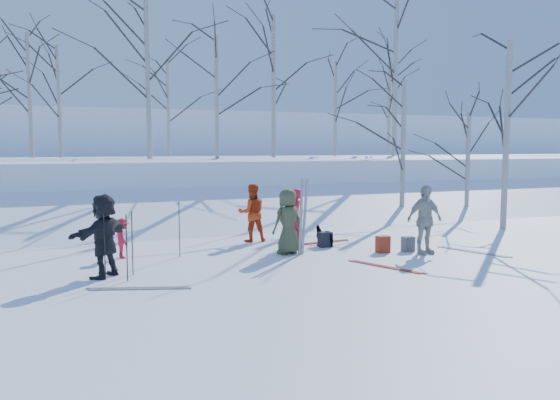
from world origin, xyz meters
name	(u,v)px	position (x,y,z in m)	size (l,w,h in m)	color
ground	(304,261)	(0.00, 0.00, 0.00)	(120.00, 120.00, 0.00)	white
snow_ramp	(223,218)	(0.00, 7.00, 0.15)	(70.00, 9.50, 1.40)	white
snow_plateau	(171,179)	(0.00, 17.00, 1.00)	(70.00, 18.00, 2.20)	white
far_hill	(128,154)	(0.00, 38.00, 2.00)	(90.00, 30.00, 6.00)	white
skier_olive_center	(288,222)	(0.00, 0.97, 0.81)	(0.79, 0.52, 1.62)	#404529
skier_red_north	(295,218)	(0.57, 1.88, 0.77)	(0.56, 0.37, 1.55)	red
skier_redor_behind	(252,213)	(-0.26, 3.00, 0.81)	(0.79, 0.61, 1.62)	red
skier_red_seated	(123,238)	(-3.87, 1.94, 0.48)	(0.62, 0.36, 0.96)	red
skier_cream_east	(425,219)	(3.16, -0.26, 0.86)	(1.01, 0.42, 1.72)	beige
skier_grey_west	(104,236)	(-4.40, 0.10, 0.86)	(1.59, 0.51, 1.71)	black
dog	(325,236)	(1.33, 1.61, 0.27)	(0.30, 0.65, 0.55)	black
upright_ski_left	(301,217)	(0.23, 0.70, 0.95)	(0.07, 0.02, 1.90)	silver
upright_ski_right	(305,216)	(0.36, 0.74, 0.95)	(0.07, 0.02, 1.90)	silver
ski_pair_a	(319,243)	(1.40, 2.08, 0.01)	(1.91, 0.40, 0.02)	#A12417
ski_pair_b	(139,288)	(-3.88, -1.12, 0.01)	(1.87, 0.77, 0.02)	silver
ski_pair_c	(386,267)	(1.44, -1.23, 0.01)	(0.94, 1.82, 0.02)	#A12417
ski_pair_d	(473,252)	(4.46, -0.54, 0.01)	(0.84, 1.85, 0.02)	silver
ski_pole_a	(127,248)	(-4.01, -0.42, 0.67)	(0.02, 0.02, 1.34)	black
ski_pole_b	(292,220)	(0.58, 2.11, 0.67)	(0.02, 0.02, 1.34)	black
ski_pole_c	(179,229)	(-2.58, 1.58, 0.67)	(0.02, 0.02, 1.34)	black
ski_pole_d	(105,247)	(-4.41, -0.16, 0.67)	(0.02, 0.02, 1.34)	black
ski_pole_e	(132,243)	(-3.85, 0.07, 0.67)	(0.02, 0.02, 1.34)	black
ski_pole_f	(298,218)	(0.90, 2.45, 0.67)	(0.02, 0.02, 1.34)	black
backpack_red	(383,244)	(2.30, 0.25, 0.21)	(0.32, 0.22, 0.42)	maroon
backpack_grey	(408,244)	(2.97, 0.15, 0.19)	(0.30, 0.20, 0.38)	#53555A
backpack_dark	(325,239)	(1.29, 1.48, 0.20)	(0.34, 0.24, 0.40)	black
birch_plateau_b	(217,97)	(0.96, 11.25, 4.75)	(4.17, 4.17, 5.10)	silver
birch_plateau_c	(59,102)	(-5.24, 13.63, 4.55)	(3.90, 3.90, 4.71)	silver
birch_plateau_d	(168,108)	(-0.22, 16.21, 4.59)	(3.95, 3.95, 4.78)	silver
birch_plateau_e	(30,96)	(-6.37, 13.66, 4.76)	(4.19, 4.19, 5.13)	silver
birch_plateau_f	(274,87)	(3.32, 10.71, 5.20)	(4.80, 4.80, 6.01)	silver
birch_plateau_g	(396,69)	(10.08, 11.72, 6.44)	(6.54, 6.54, 8.49)	silver
birch_plateau_i	(389,107)	(12.18, 15.51, 4.93)	(4.42, 4.42, 5.45)	silver
birch_plateau_j	(335,109)	(7.60, 13.27, 4.52)	(3.85, 3.85, 4.65)	silver
birch_plateau_k	(148,73)	(-2.10, 9.70, 5.40)	(5.08, 5.08, 6.40)	silver
birch_edge_b	(507,136)	(8.10, 2.28, 3.00)	(4.79, 4.79, 5.99)	silver
birch_edge_c	(468,165)	(9.20, 5.34, 1.98)	(3.37, 3.37, 3.96)	silver
birch_edge_e	(403,150)	(6.47, 5.62, 2.53)	(4.14, 4.14, 5.06)	silver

